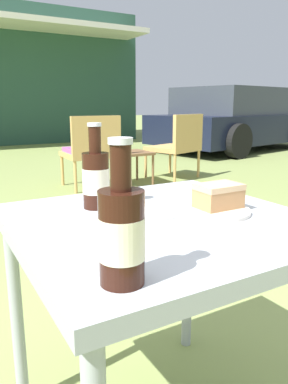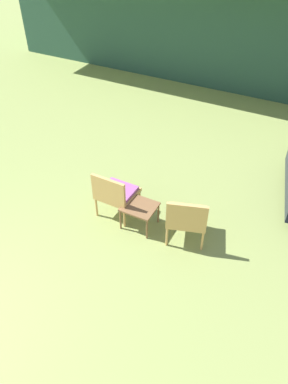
% 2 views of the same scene
% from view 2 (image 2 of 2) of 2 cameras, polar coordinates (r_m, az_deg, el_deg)
% --- Properties ---
extents(cabin_building, '(10.14, 4.30, 3.34)m').
position_cam_2_polar(cabin_building, '(11.86, 7.57, 26.67)').
color(cabin_building, '#284C3D').
rests_on(cabin_building, ground_plane).
extents(wicker_chair_cushioned, '(0.60, 0.57, 0.86)m').
position_cam_2_polar(wicker_chair_cushioned, '(6.02, -4.40, -0.04)').
color(wicker_chair_cushioned, tan).
rests_on(wicker_chair_cushioned, ground_plane).
extents(wicker_chair_plain, '(0.73, 0.71, 0.86)m').
position_cam_2_polar(wicker_chair_plain, '(5.59, 6.53, -3.85)').
color(wicker_chair_plain, tan).
rests_on(wicker_chair_plain, ground_plane).
extents(garden_side_table, '(0.52, 0.46, 0.41)m').
position_cam_2_polar(garden_side_table, '(5.87, -0.69, -2.50)').
color(garden_side_table, brown).
rests_on(garden_side_table, ground_plane).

